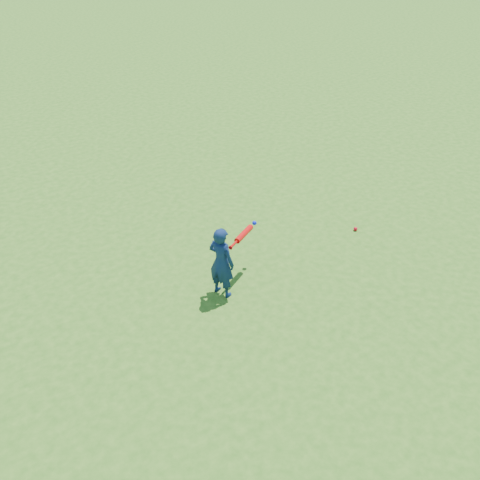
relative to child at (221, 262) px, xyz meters
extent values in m
plane|color=#316317|center=(-0.42, -0.41, -0.51)|extent=(80.00, 80.00, 0.00)
imported|color=#0F2147|center=(0.00, 0.00, 0.00)|extent=(0.36, 0.44, 1.02)
sphere|color=red|center=(2.55, 0.12, -0.48)|extent=(0.06, 0.06, 0.06)
cylinder|color=red|center=(0.16, 0.04, 0.14)|extent=(0.04, 0.05, 0.05)
cylinder|color=red|center=(0.24, 0.08, 0.14)|extent=(0.17, 0.11, 0.03)
cylinder|color=red|center=(0.48, 0.20, 0.14)|extent=(0.37, 0.25, 0.08)
sphere|color=red|center=(0.65, 0.29, 0.14)|extent=(0.08, 0.08, 0.08)
sphere|color=#0D1DE3|center=(0.76, 0.35, 0.14)|extent=(0.06, 0.06, 0.06)
camera|label=1|loc=(-2.86, -4.68, 4.06)|focal=40.00mm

